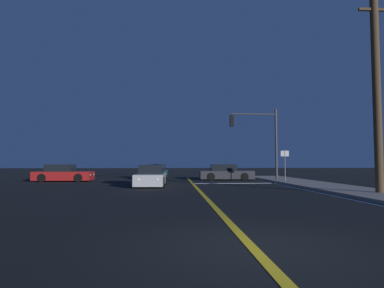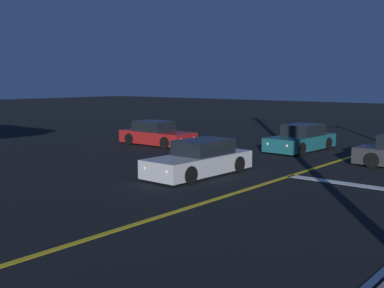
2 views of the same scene
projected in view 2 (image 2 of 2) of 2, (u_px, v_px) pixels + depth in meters
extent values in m
cube|color=gold|center=(139.00, 223.00, 12.10)|extent=(0.20, 32.09, 0.01)
cube|color=white|center=(369.00, 285.00, 8.43)|extent=(0.16, 32.09, 0.01)
cube|color=white|center=(370.00, 187.00, 16.24)|extent=(6.05, 0.50, 0.01)
cube|color=#195960|center=(300.00, 142.00, 24.75)|extent=(1.94, 4.56, 0.68)
cube|color=black|center=(303.00, 130.00, 24.87)|extent=(1.60, 2.12, 0.60)
cylinder|color=black|center=(301.00, 149.00, 23.20)|extent=(0.25, 0.65, 0.64)
cylinder|color=black|center=(272.00, 146.00, 24.29)|extent=(0.25, 0.65, 0.64)
cylinder|color=black|center=(327.00, 143.00, 25.25)|extent=(0.25, 0.65, 0.64)
cylinder|color=black|center=(300.00, 141.00, 26.34)|extent=(0.25, 0.65, 0.64)
sphere|color=#FFF4CC|center=(288.00, 146.00, 22.78)|extent=(0.18, 0.18, 0.18)
sphere|color=#FFF4CC|center=(268.00, 144.00, 23.50)|extent=(0.18, 0.18, 0.18)
sphere|color=red|center=(330.00, 138.00, 26.00)|extent=(0.14, 0.14, 0.14)
sphere|color=red|center=(312.00, 136.00, 26.72)|extent=(0.14, 0.14, 0.14)
cube|color=#B2B5BA|center=(199.00, 164.00, 18.29)|extent=(1.84, 4.71, 0.68)
cube|color=black|center=(203.00, 147.00, 18.43)|extent=(1.54, 2.18, 0.60)
cylinder|color=black|center=(189.00, 175.00, 16.70)|extent=(0.23, 0.64, 0.64)
cylinder|color=black|center=(157.00, 169.00, 17.75)|extent=(0.23, 0.64, 0.64)
cylinder|color=black|center=(238.00, 164.00, 18.87)|extent=(0.23, 0.64, 0.64)
cylinder|color=black|center=(206.00, 160.00, 19.92)|extent=(0.23, 0.64, 0.64)
sphere|color=#FFF4CC|center=(167.00, 172.00, 16.23)|extent=(0.18, 0.18, 0.18)
sphere|color=#FFF4CC|center=(145.00, 168.00, 16.93)|extent=(0.18, 0.18, 0.18)
sphere|color=red|center=(245.00, 156.00, 19.64)|extent=(0.14, 0.14, 0.14)
sphere|color=red|center=(224.00, 153.00, 20.34)|extent=(0.14, 0.14, 0.14)
cube|color=maroon|center=(157.00, 137.00, 26.92)|extent=(4.43, 1.76, 0.68)
cube|color=black|center=(154.00, 126.00, 27.01)|extent=(2.04, 1.51, 0.60)
cylinder|color=black|center=(185.00, 140.00, 26.69)|extent=(0.64, 0.22, 0.64)
cylinder|color=black|center=(165.00, 143.00, 25.44)|extent=(0.64, 0.22, 0.64)
cylinder|color=black|center=(150.00, 136.00, 28.43)|extent=(0.64, 0.22, 0.64)
cylinder|color=black|center=(130.00, 139.00, 27.19)|extent=(0.64, 0.22, 0.64)
sphere|color=#FFF4CC|center=(193.00, 138.00, 25.96)|extent=(0.18, 0.18, 0.18)
sphere|color=#FFF4CC|center=(180.00, 140.00, 25.13)|extent=(0.18, 0.18, 0.18)
sphere|color=red|center=(137.00, 132.00, 28.70)|extent=(0.14, 0.14, 0.14)
sphere|color=red|center=(124.00, 134.00, 27.87)|extent=(0.14, 0.14, 0.14)
cylinder|color=black|center=(372.00, 160.00, 19.85)|extent=(0.64, 0.23, 0.64)
sphere|color=red|center=(365.00, 150.00, 21.39)|extent=(0.14, 0.14, 0.14)
sphere|color=red|center=(356.00, 153.00, 20.56)|extent=(0.14, 0.14, 0.14)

